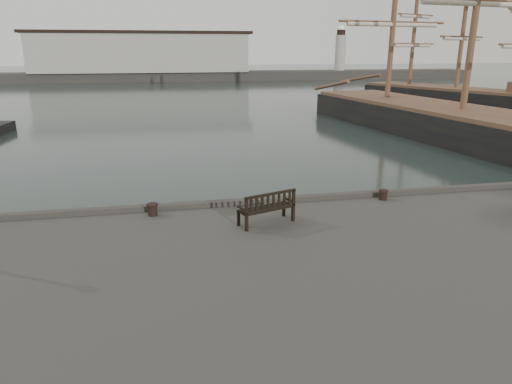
# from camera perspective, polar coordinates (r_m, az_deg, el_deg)

# --- Properties ---
(ground) EXTENTS (400.00, 400.00, 0.00)m
(ground) POSITION_cam_1_polar(r_m,az_deg,el_deg) (17.15, 1.75, -6.09)
(ground) COLOR black
(ground) RESTS_ON ground
(breakwater) EXTENTS (140.00, 9.50, 12.20)m
(breakwater) POSITION_cam_1_polar(r_m,az_deg,el_deg) (107.36, -12.14, 15.70)
(breakwater) COLOR #383530
(breakwater) RESTS_ON ground
(bench) EXTENTS (1.92, 1.18, 1.04)m
(bench) POSITION_cam_1_polar(r_m,az_deg,el_deg) (14.38, 1.34, -2.71)
(bench) COLOR black
(bench) RESTS_ON quay
(bollard_left) EXTENTS (0.50, 0.50, 0.40)m
(bollard_left) POSITION_cam_1_polar(r_m,az_deg,el_deg) (15.50, -12.80, -2.16)
(bollard_left) COLOR black
(bollard_left) RESTS_ON quay
(bollard_right) EXTENTS (0.37, 0.37, 0.36)m
(bollard_right) POSITION_cam_1_polar(r_m,az_deg,el_deg) (17.34, 15.61, -0.34)
(bollard_right) COLOR black
(bollard_right) RESTS_ON quay
(tall_ship_main) EXTENTS (12.05, 36.16, 26.64)m
(tall_ship_main) POSITION_cam_1_polar(r_m,az_deg,el_deg) (39.45, 24.11, 6.95)
(tall_ship_main) COLOR black
(tall_ship_main) RESTS_ON ground
(tall_ship_far) EXTENTS (14.47, 24.62, 21.02)m
(tall_ship_far) POSITION_cam_1_polar(r_m,az_deg,el_deg) (61.94, 23.51, 10.34)
(tall_ship_far) COLOR black
(tall_ship_far) RESTS_ON ground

